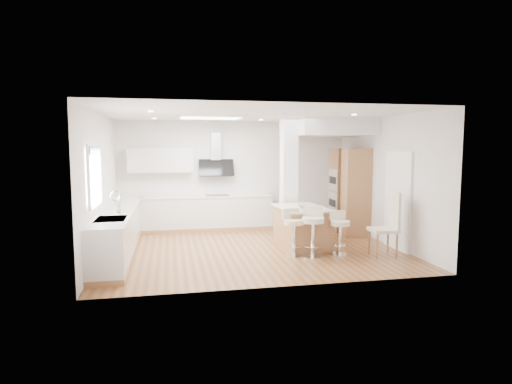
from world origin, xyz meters
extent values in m
plane|color=#905D35|center=(0.00, 0.00, 0.00)|extent=(6.00, 6.00, 0.00)
cube|color=white|center=(0.00, 0.00, 0.00)|extent=(6.00, 5.00, 0.02)
cube|color=silver|center=(0.00, 2.50, 1.40)|extent=(6.00, 0.04, 2.80)
cube|color=silver|center=(-3.00, 0.00, 1.40)|extent=(0.04, 5.00, 2.80)
cube|color=silver|center=(3.00, 0.00, 1.40)|extent=(0.04, 5.00, 2.80)
cube|color=white|center=(-0.80, 0.60, 2.77)|extent=(1.40, 0.95, 0.05)
cube|color=white|center=(-0.80, 0.60, 2.76)|extent=(1.25, 0.80, 0.03)
cylinder|color=white|center=(-2.00, 1.50, 2.78)|extent=(0.10, 0.10, 0.02)
cylinder|color=white|center=(-2.00, -0.50, 2.78)|extent=(0.10, 0.10, 0.02)
cylinder|color=white|center=(0.50, 1.50, 2.78)|extent=(0.10, 0.10, 0.02)
cylinder|color=white|center=(2.00, 1.00, 2.78)|extent=(0.10, 0.10, 0.02)
cylinder|color=white|center=(2.00, -0.50, 2.78)|extent=(0.10, 0.10, 0.02)
cube|color=white|center=(-2.96, -0.90, 1.65)|extent=(0.03, 1.15, 0.95)
cube|color=white|center=(-2.95, -0.90, 2.15)|extent=(0.04, 1.28, 0.06)
cube|color=white|center=(-2.95, -0.90, 1.15)|extent=(0.04, 1.28, 0.06)
cube|color=white|center=(-2.95, -1.51, 1.65)|extent=(0.04, 0.06, 0.95)
cube|color=white|center=(-2.95, -0.29, 1.65)|extent=(0.04, 0.06, 0.95)
cube|color=#979A9E|center=(-2.94, -0.90, 2.08)|extent=(0.03, 1.18, 0.14)
cube|color=#484238|center=(2.99, -0.60, 1.00)|extent=(0.02, 0.90, 2.00)
cube|color=white|center=(2.97, -0.60, 1.00)|extent=(0.05, 1.00, 2.10)
cube|color=#A97548|center=(-2.70, 0.25, 0.05)|extent=(0.60, 4.50, 0.10)
cube|color=beige|center=(-2.70, 0.25, 0.48)|extent=(0.60, 4.50, 0.76)
cube|color=silver|center=(-2.70, 0.25, 0.88)|extent=(0.63, 4.50, 0.04)
cube|color=silver|center=(-2.70, -1.00, 0.89)|extent=(0.50, 0.75, 0.02)
cube|color=silver|center=(-2.70, -1.18, 0.84)|extent=(0.40, 0.34, 0.10)
cube|color=silver|center=(-2.70, -0.82, 0.84)|extent=(0.40, 0.34, 0.10)
cylinder|color=silver|center=(-2.58, -0.70, 1.08)|extent=(0.02, 0.02, 0.36)
torus|color=silver|center=(-2.65, -0.70, 1.26)|extent=(0.18, 0.02, 0.18)
imported|color=#559B4F|center=(-2.65, -0.35, 1.06)|extent=(0.17, 0.12, 0.33)
cube|color=#A97548|center=(-0.75, 2.20, 0.05)|extent=(3.30, 0.60, 0.10)
cube|color=beige|center=(-0.75, 2.20, 0.48)|extent=(3.30, 0.60, 0.76)
cube|color=silver|center=(-0.75, 2.20, 0.88)|extent=(3.33, 0.63, 0.04)
cube|color=black|center=(-0.50, 2.20, 0.91)|extent=(0.60, 0.40, 0.01)
cube|color=beige|center=(-1.90, 2.33, 1.80)|extent=(1.60, 0.34, 0.60)
cube|color=silver|center=(-0.50, 2.40, 2.15)|extent=(0.25, 0.18, 0.70)
cube|color=black|center=(-0.50, 2.32, 1.60)|extent=(0.90, 0.26, 0.44)
cube|color=white|center=(1.05, 0.95, 1.40)|extent=(0.35, 0.35, 2.80)
cube|color=white|center=(2.10, 1.40, 2.60)|extent=(1.78, 2.20, 0.40)
cube|color=#A97548|center=(2.68, 1.50, 1.05)|extent=(0.62, 0.62, 2.10)
cube|color=#A97548|center=(2.68, 0.80, 1.05)|extent=(0.62, 0.40, 2.10)
cube|color=silver|center=(2.37, 1.50, 1.30)|extent=(0.02, 0.55, 0.55)
cube|color=silver|center=(2.37, 1.50, 0.72)|extent=(0.02, 0.55, 0.55)
cube|color=black|center=(2.36, 1.50, 1.30)|extent=(0.01, 0.45, 0.18)
cube|color=black|center=(2.36, 1.50, 0.72)|extent=(0.01, 0.45, 0.18)
cube|color=#A97548|center=(1.06, -0.03, 0.41)|extent=(0.93, 1.39, 0.83)
cube|color=silver|center=(1.06, -0.03, 0.84)|extent=(1.02, 1.47, 0.04)
imported|color=gray|center=(1.07, -0.18, 0.89)|extent=(0.26, 0.26, 0.06)
sphere|color=orange|center=(1.10, -0.18, 0.90)|extent=(0.07, 0.07, 0.07)
sphere|color=orange|center=(1.03, -0.16, 0.90)|extent=(0.07, 0.07, 0.07)
sphere|color=olive|center=(1.07, -0.22, 0.90)|extent=(0.07, 0.07, 0.07)
cylinder|color=silver|center=(0.67, -0.79, 0.01)|extent=(0.49, 0.49, 0.03)
cylinder|color=silver|center=(0.67, -0.79, 0.33)|extent=(0.08, 0.08, 0.62)
cylinder|color=silver|center=(0.67, -0.79, 0.21)|extent=(0.38, 0.38, 0.01)
cylinder|color=beige|center=(0.67, -0.79, 0.69)|extent=(0.47, 0.47, 0.10)
cube|color=beige|center=(0.64, -0.64, 0.83)|extent=(0.36, 0.11, 0.21)
cylinder|color=silver|center=(1.01, -0.92, 0.02)|extent=(0.58, 0.58, 0.03)
cylinder|color=silver|center=(1.01, -0.92, 0.36)|extent=(0.09, 0.09, 0.66)
cylinder|color=silver|center=(1.01, -0.92, 0.22)|extent=(0.44, 0.44, 0.02)
cylinder|color=beige|center=(1.01, -0.92, 0.73)|extent=(0.55, 0.55, 0.10)
cube|color=beige|center=(1.07, -0.76, 0.88)|extent=(0.38, 0.18, 0.22)
cylinder|color=silver|center=(1.60, -0.86, 0.01)|extent=(0.41, 0.41, 0.03)
cylinder|color=silver|center=(1.60, -0.86, 0.31)|extent=(0.07, 0.07, 0.58)
cylinder|color=silver|center=(1.60, -0.86, 0.20)|extent=(0.32, 0.32, 0.01)
cylinder|color=beige|center=(1.60, -0.86, 0.64)|extent=(0.39, 0.39, 0.09)
cube|color=beige|center=(1.59, -0.72, 0.77)|extent=(0.34, 0.06, 0.20)
cube|color=beige|center=(2.40, -1.09, 0.51)|extent=(0.52, 0.52, 0.07)
cube|color=beige|center=(2.62, -1.10, 0.88)|extent=(0.08, 0.46, 0.79)
cylinder|color=#A97548|center=(2.19, -1.27, 0.24)|extent=(0.04, 0.04, 0.48)
cylinder|color=#A97548|center=(2.22, -0.88, 0.24)|extent=(0.04, 0.04, 0.48)
cylinder|color=#A97548|center=(2.58, -1.30, 0.24)|extent=(0.04, 0.04, 0.48)
cylinder|color=#A97548|center=(2.61, -0.90, 0.24)|extent=(0.04, 0.04, 0.48)
camera|label=1|loc=(-1.68, -8.67, 2.14)|focal=30.00mm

